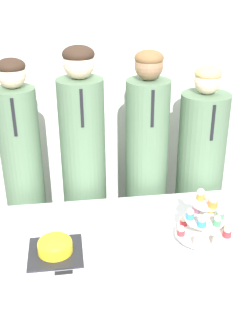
# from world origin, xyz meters

# --- Properties ---
(wall_back) EXTENTS (9.00, 0.06, 2.70)m
(wall_back) POSITION_xyz_m (0.00, 1.46, 1.35)
(wall_back) COLOR silver
(wall_back) RESTS_ON ground_plane
(table) EXTENTS (1.54, 0.70, 0.71)m
(table) POSITION_xyz_m (0.00, 0.35, 0.36)
(table) COLOR white
(table) RESTS_ON ground_plane
(round_cake) EXTENTS (0.26, 0.26, 0.09)m
(round_cake) POSITION_xyz_m (-0.43, 0.22, 0.75)
(round_cake) COLOR #232328
(round_cake) RESTS_ON table
(cake_knife) EXTENTS (0.28, 0.02, 0.01)m
(cake_knife) POSITION_xyz_m (-0.35, 0.07, 0.71)
(cake_knife) COLOR silver
(cake_knife) RESTS_ON table
(cupcake_stand) EXTENTS (0.28, 0.28, 0.29)m
(cupcake_stand) POSITION_xyz_m (0.31, 0.22, 0.83)
(cupcake_stand) COLOR silver
(cupcake_stand) RESTS_ON table
(student_0) EXTENTS (0.24, 0.25, 1.51)m
(student_0) POSITION_xyz_m (-0.63, 0.92, 0.73)
(student_0) COLOR #567556
(student_0) RESTS_ON ground_plane
(student_1) EXTENTS (0.28, 0.28, 1.57)m
(student_1) POSITION_xyz_m (-0.25, 0.92, 0.76)
(student_1) COLOR #567556
(student_1) RESTS_ON ground_plane
(student_2) EXTENTS (0.27, 0.27, 1.54)m
(student_2) POSITION_xyz_m (0.15, 0.92, 0.73)
(student_2) COLOR #567556
(student_2) RESTS_ON ground_plane
(student_3) EXTENTS (0.31, 0.31, 1.43)m
(student_3) POSITION_xyz_m (0.51, 0.92, 0.67)
(student_3) COLOR #567556
(student_3) RESTS_ON ground_plane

